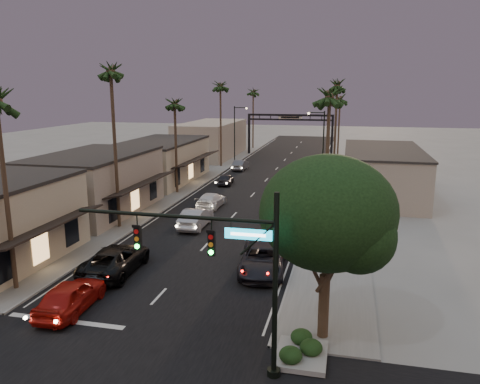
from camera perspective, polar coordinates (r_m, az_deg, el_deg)
The scene contains 31 objects.
ground at distance 55.34m, azimuth 2.18°, elevation 0.33°, with size 200.00×200.00×0.00m, color slate.
road at distance 60.15m, azimuth 3.08°, elevation 1.31°, with size 14.00×120.00×0.02m, color black.
sidewalk_left at distance 69.01m, azimuth -3.70°, elevation 2.80°, with size 5.00×92.00×0.12m, color slate.
sidewalk_right at distance 66.17m, azimuth 12.28°, elevation 2.12°, with size 5.00×92.00×0.12m, color slate.
storefront_mid at distance 46.33m, azimuth -17.23°, elevation 0.86°, with size 8.00×14.00×5.50m, color gray.
storefront_far at distance 60.49m, azimuth -9.64°, elevation 3.62°, with size 8.00×16.00×5.00m, color #B8AB8C.
storefront_dist at distance 81.95m, azimuth -3.47°, elevation 6.41°, with size 8.00×20.00×6.00m, color gray.
building_right at distance 54.06m, azimuth 16.94°, elevation 2.21°, with size 8.00×18.00×5.00m, color gray.
traffic_signal at distance 18.88m, azimuth -1.43°, elevation -7.82°, with size 8.51×0.22×7.80m.
corner_tree at distance 21.36m, azimuth 10.81°, elevation -3.09°, with size 6.20×6.20×8.80m.
planter at distance 22.03m, azimuth 7.50°, elevation -19.51°, with size 2.20×2.60×0.24m, color gray.
arch at distance 83.98m, azimuth 6.12°, elevation 8.24°, with size 15.20×0.40×7.27m.
streetlight_right at distance 58.57m, azimuth 9.86°, elevation 6.12°, with size 2.13×0.30×9.00m.
streetlight_left at distance 73.43m, azimuth -0.46°, elevation 7.55°, with size 2.13×0.30×9.00m.
palm_lb at distance 39.86m, azimuth -15.53°, elevation 14.56°, with size 3.20×3.20×15.20m.
palm_lc at distance 52.60m, azimuth -7.99°, elevation 11.09°, with size 3.20×3.20×12.20m.
palm_ld at distance 70.68m, azimuth -2.41°, elevation 13.10°, with size 3.20×3.20×14.20m.
palm_ra at distance 37.18m, azimuth 10.90°, elevation 11.97°, with size 3.20×3.20×13.20m.
palm_rb at distance 57.17m, azimuth 11.79°, elevation 13.01°, with size 3.20×3.20×14.20m.
palm_rc at distance 77.17m, azimuth 12.12°, elevation 11.34°, with size 3.20×3.20×12.20m.
palm_far at distance 92.99m, azimuth 1.62°, elevation 12.35°, with size 3.20×3.20×13.20m.
oncoming_red at distance 27.03m, azimuth -19.94°, elevation -11.80°, with size 2.02×5.03×1.71m, color #9D110B.
oncoming_pickup at distance 31.52m, azimuth -14.92°, elevation -7.93°, with size 2.87×6.23×1.73m, color black.
oncoming_silver at distance 40.21m, azimuth -5.42°, elevation -3.15°, with size 1.77×5.08×1.68m, color #9C9CA1.
oncoming_white at distance 46.85m, azimuth -3.54°, elevation -1.00°, with size 2.06×5.06×1.47m, color silver.
oncoming_dgrey at distance 57.87m, azimuth -1.78°, elevation 1.58°, with size 1.65×4.11×1.40m, color black.
oncoming_grey_far at distance 68.38m, azimuth 0.05°, elevation 3.32°, with size 1.58×4.54×1.50m, color #525358.
curbside_near at distance 30.58m, azimuth 2.76°, elevation -8.19°, with size 2.81×6.08×1.69m, color black.
curbside_black at distance 35.58m, azimuth 6.08°, elevation -5.28°, with size 2.30×5.66×1.64m, color black.
curbside_grey at distance 45.75m, azimuth 7.49°, elevation -1.30°, with size 1.93×4.81×1.64m, color #49494E.
curbside_far at distance 64.47m, azimuth 7.19°, elevation 2.67°, with size 1.60×4.60×1.52m, color black.
Camera 1 is at (10.13, -13.14, 11.63)m, focal length 35.00 mm.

